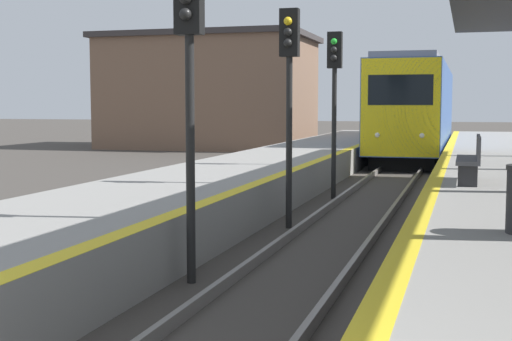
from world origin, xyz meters
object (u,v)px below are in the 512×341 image
at_px(signal_near, 189,62).
at_px(bench, 472,157).
at_px(signal_far, 334,82).
at_px(signal_mid, 289,75).
at_px(train, 416,109).

height_order(signal_near, bench, signal_near).
bearing_deg(signal_far, signal_mid, -90.62).
relative_size(train, signal_far, 3.95).
xyz_separation_m(signal_near, signal_far, (0.28, 9.03, 0.00)).
bearing_deg(signal_near, bench, 57.97).
relative_size(signal_mid, bench, 2.17).
height_order(signal_near, signal_far, same).
bearing_deg(signal_far, bench, -44.56).
bearing_deg(bench, train, 97.17).
height_order(signal_mid, signal_far, same).
xyz_separation_m(signal_near, signal_mid, (0.23, 4.52, 0.00)).
bearing_deg(train, signal_near, -92.95).
height_order(train, signal_near, train).
height_order(signal_far, bench, signal_far).
bearing_deg(signal_mid, signal_near, -92.89).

